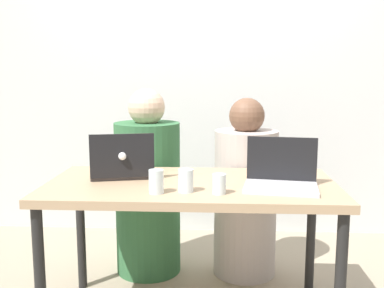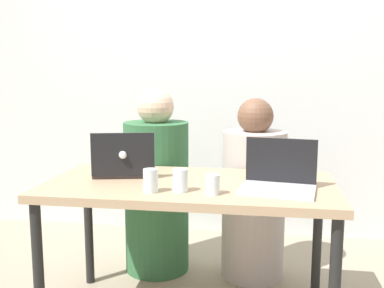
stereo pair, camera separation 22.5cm
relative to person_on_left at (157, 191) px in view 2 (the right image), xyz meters
The scene contains 9 objects.
back_wall 1.10m from the person_on_left, 69.26° to the left, with size 4.50×0.10×2.42m, color silver.
desk 0.65m from the person_on_left, 61.58° to the right, with size 1.42×0.71×0.72m.
person_on_left is the anchor object (origin of this frame).
person_on_right 0.61m from the person_on_left, ahead, with size 0.40×0.40×1.10m.
laptop_front_right 1.00m from the person_on_left, 41.17° to the right, with size 0.36×0.29×0.23m.
laptop_back_left 0.54m from the person_on_left, 96.78° to the right, with size 0.36×0.31×0.24m.
water_glass_right 0.92m from the person_on_left, 60.07° to the right, with size 0.06×0.06×0.09m.
water_glass_left 0.83m from the person_on_left, 78.29° to the right, with size 0.07×0.07×0.11m.
water_glass_center 0.83m from the person_on_left, 68.60° to the right, with size 0.07×0.07×0.10m.
Camera 2 is at (0.35, -2.12, 1.25)m, focal length 42.00 mm.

